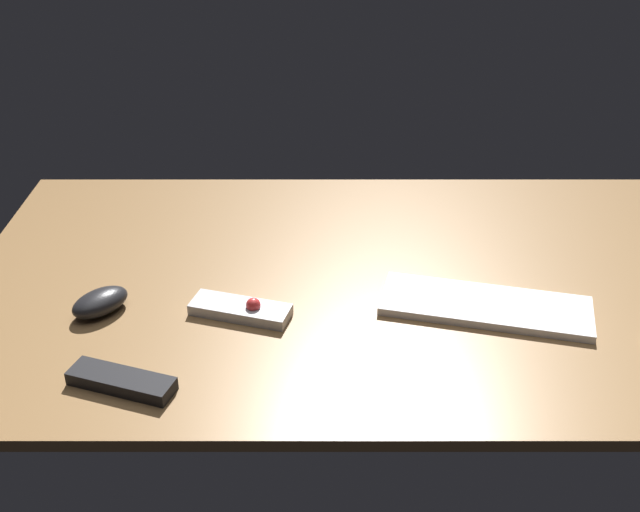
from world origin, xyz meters
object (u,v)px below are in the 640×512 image
Objects in this scene: keyboard at (484,306)px; computer_mouse at (98,302)px; tv_remote at (120,381)px; media_remote at (240,309)px.

computer_mouse is at bearing -165.92° from keyboard.
tv_remote is (-56.96, -20.19, 0.34)cm from keyboard.
tv_remote is (-15.89, -18.67, -0.01)cm from media_remote.
media_remote is 24.52cm from tv_remote.
keyboard is 64.74cm from computer_mouse.
tv_remote is at bearing -114.93° from computer_mouse.
tv_remote is (7.77, -19.53, -0.87)cm from computer_mouse.
tv_remote reaches higher than keyboard.
keyboard is 41.10cm from media_remote.
computer_mouse reaches higher than media_remote.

